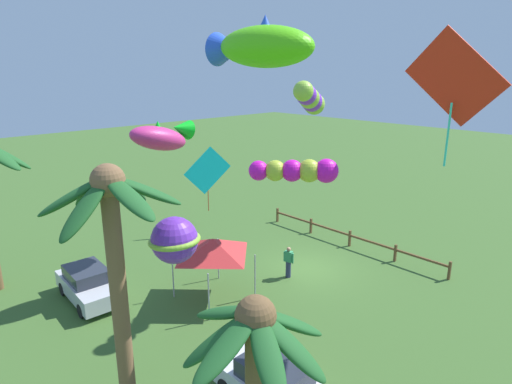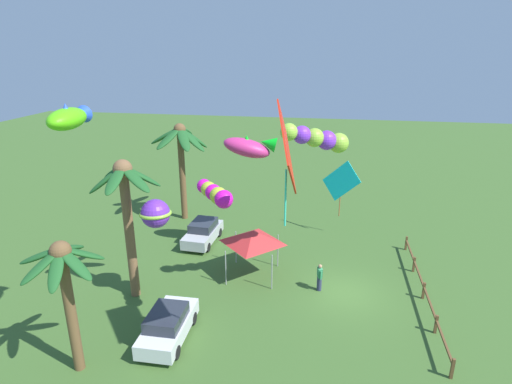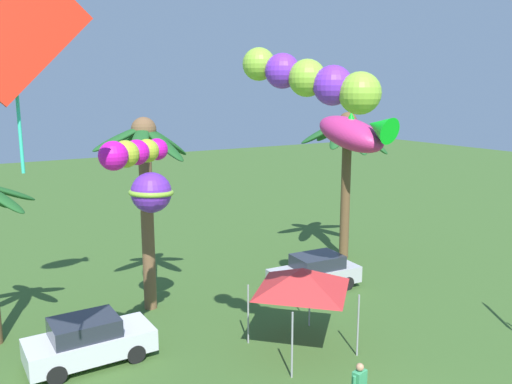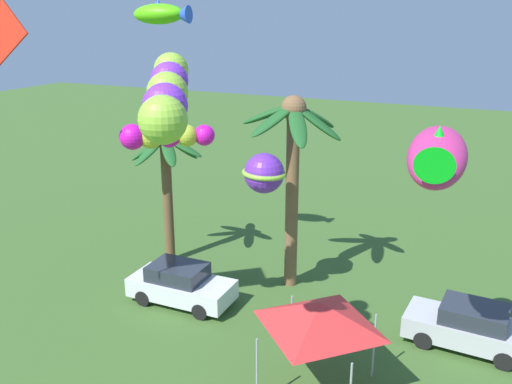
# 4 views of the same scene
# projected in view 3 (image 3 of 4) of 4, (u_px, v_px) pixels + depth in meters

# --- Properties ---
(palm_tree_1) EXTENTS (3.91, 3.66, 7.56)m
(palm_tree_1) POSITION_uv_depth(u_px,v_px,m) (146.00, 170.00, 20.10)
(palm_tree_1) COLOR brown
(palm_tree_1) RESTS_ON ground
(palm_tree_2) EXTENTS (4.79, 4.55, 7.47)m
(palm_tree_2) POSITION_uv_depth(u_px,v_px,m) (347.00, 145.00, 26.35)
(palm_tree_2) COLOR brown
(palm_tree_2) RESTS_ON ground
(parked_car_0) EXTENTS (4.00, 1.93, 1.51)m
(parked_car_0) POSITION_uv_depth(u_px,v_px,m) (315.00, 272.00, 23.04)
(parked_car_0) COLOR #BCBCC1
(parked_car_0) RESTS_ON ground
(parked_car_1) EXTENTS (3.92, 1.78, 1.51)m
(parked_car_1) POSITION_uv_depth(u_px,v_px,m) (89.00, 341.00, 16.78)
(parked_car_1) COLOR silver
(parked_car_1) RESTS_ON ground
(festival_tent) EXTENTS (2.86, 2.86, 2.85)m
(festival_tent) POSITION_uv_depth(u_px,v_px,m) (302.00, 279.00, 17.32)
(festival_tent) COLOR #9E9EA3
(festival_tent) RESTS_ON ground
(kite_fish_0) EXTENTS (1.68, 3.42, 1.68)m
(kite_fish_0) POSITION_uv_depth(u_px,v_px,m) (355.00, 132.00, 18.30)
(kite_fish_0) COLOR #CD2D7A
(kite_tube_1) EXTENTS (2.08, 3.08, 1.53)m
(kite_tube_1) POSITION_uv_depth(u_px,v_px,m) (314.00, 80.00, 12.03)
(kite_tube_1) COLOR #97CF3B
(kite_diamond_2) EXTENTS (3.00, 0.75, 4.16)m
(kite_diamond_2) POSITION_uv_depth(u_px,v_px,m) (11.00, 26.00, 9.40)
(kite_diamond_2) COLOR red
(kite_tube_3) EXTENTS (2.38, 2.04, 0.76)m
(kite_tube_3) POSITION_uv_depth(u_px,v_px,m) (134.00, 153.00, 14.36)
(kite_tube_3) COLOR #E313BB
(kite_ball_5) EXTENTS (2.13, 2.13, 1.43)m
(kite_ball_5) POSITION_uv_depth(u_px,v_px,m) (151.00, 192.00, 18.55)
(kite_ball_5) COLOR purple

